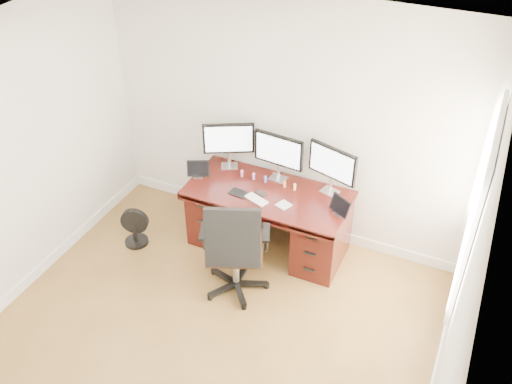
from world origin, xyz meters
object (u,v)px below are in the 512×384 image
at_px(desk, 269,217).
at_px(floor_fan, 134,228).
at_px(monitor_center, 279,152).
at_px(office_chair, 235,263).
at_px(keyboard, 256,199).

height_order(desk, floor_fan, desk).
distance_m(desk, monitor_center, 0.72).
xyz_separation_m(desk, monitor_center, (-0.00, 0.24, 0.68)).
bearing_deg(office_chair, monitor_center, 66.71).
bearing_deg(desk, floor_fan, -157.26).
distance_m(floor_fan, keyboard, 1.46).
distance_m(desk, keyboard, 0.41).
bearing_deg(desk, keyboard, -104.49).
bearing_deg(floor_fan, keyboard, -1.71).
relative_size(desk, keyboard, 6.88).
xyz_separation_m(office_chair, floor_fan, (-1.34, 0.21, -0.17)).
bearing_deg(office_chair, keyboard, 71.13).
bearing_deg(office_chair, desk, 66.35).
height_order(desk, keyboard, keyboard).
relative_size(floor_fan, monitor_center, 0.81).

